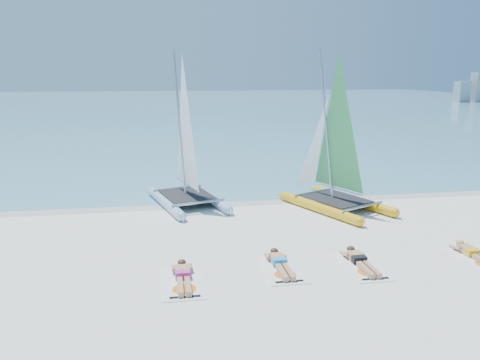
# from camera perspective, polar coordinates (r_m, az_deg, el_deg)

# --- Properties ---
(ground) EXTENTS (140.00, 140.00, 0.00)m
(ground) POSITION_cam_1_polar(r_m,az_deg,el_deg) (13.33, 3.98, -8.88)
(ground) COLOR white
(ground) RESTS_ON ground
(sea) EXTENTS (140.00, 115.00, 0.01)m
(sea) POSITION_cam_1_polar(r_m,az_deg,el_deg) (75.25, -7.30, 9.10)
(sea) COLOR #7CC1CF
(sea) RESTS_ON ground
(wet_sand_strip) EXTENTS (140.00, 1.40, 0.01)m
(wet_sand_strip) POSITION_cam_1_polar(r_m,az_deg,el_deg) (18.45, 0.03, -2.60)
(wet_sand_strip) COLOR silver
(wet_sand_strip) RESTS_ON ground
(catamaran_blue) EXTENTS (3.21, 4.80, 5.99)m
(catamaran_blue) POSITION_cam_1_polar(r_m,az_deg,el_deg) (17.86, -6.66, 2.67)
(catamaran_blue) COLOR #A4C7D8
(catamaran_blue) RESTS_ON ground
(catamaran_yellow) EXTENTS (3.73, 4.89, 6.02)m
(catamaran_yellow) POSITION_cam_1_polar(r_m,az_deg,el_deg) (17.75, 10.86, 2.82)
(catamaran_yellow) COLOR yellow
(catamaran_yellow) RESTS_ON ground
(towel_a) EXTENTS (1.00, 1.85, 0.02)m
(towel_a) POSITION_cam_1_polar(r_m,az_deg,el_deg) (11.61, -6.91, -12.35)
(towel_a) COLOR white
(towel_a) RESTS_ON ground
(sunbather_a) EXTENTS (0.37, 1.73, 0.26)m
(sunbather_a) POSITION_cam_1_polar(r_m,az_deg,el_deg) (11.74, -6.97, -11.47)
(sunbather_a) COLOR tan
(sunbather_a) RESTS_ON towel_a
(towel_b) EXTENTS (1.00, 1.85, 0.02)m
(towel_b) POSITION_cam_1_polar(r_m,az_deg,el_deg) (12.30, 5.10, -10.79)
(towel_b) COLOR white
(towel_b) RESTS_ON ground
(sunbather_b) EXTENTS (0.37, 1.73, 0.26)m
(sunbather_b) POSITION_cam_1_polar(r_m,az_deg,el_deg) (12.43, 4.89, -9.98)
(sunbather_b) COLOR tan
(sunbather_b) RESTS_ON towel_b
(towel_c) EXTENTS (1.00, 1.85, 0.02)m
(towel_c) POSITION_cam_1_polar(r_m,az_deg,el_deg) (12.80, 14.72, -10.21)
(towel_c) COLOR white
(towel_c) RESTS_ON ground
(sunbather_c) EXTENTS (0.37, 1.73, 0.26)m
(sunbather_c) POSITION_cam_1_polar(r_m,az_deg,el_deg) (12.92, 14.40, -9.45)
(sunbather_c) COLOR tan
(sunbather_c) RESTS_ON towel_c
(towel_d) EXTENTS (1.00, 1.85, 0.02)m
(towel_d) POSITION_cam_1_polar(r_m,az_deg,el_deg) (14.39, 27.00, -8.62)
(towel_d) COLOR white
(towel_d) RESTS_ON ground
(sunbather_d) EXTENTS (0.37, 1.73, 0.26)m
(sunbather_d) POSITION_cam_1_polar(r_m,az_deg,el_deg) (14.49, 26.60, -7.96)
(sunbather_d) COLOR tan
(sunbather_d) RESTS_ON towel_d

